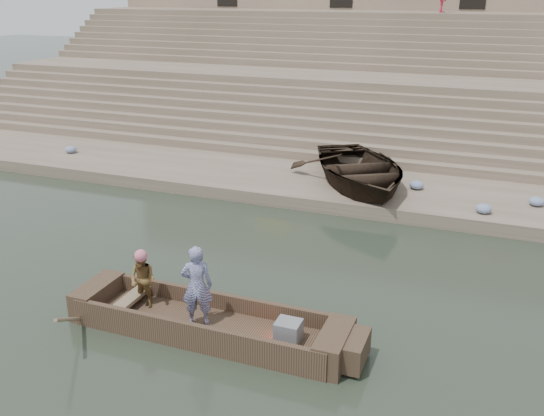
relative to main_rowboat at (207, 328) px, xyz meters
The scene contains 13 objects.
ground 2.47m from the main_rowboat, 153.43° to the left, with size 120.00×120.00×0.00m, color #253024.
lower_landing 9.37m from the main_rowboat, 103.64° to the left, with size 32.00×4.00×0.40m, color gray.
mid_landing 16.80m from the main_rowboat, 97.58° to the left, with size 32.00×3.00×2.80m, color gray.
upper_landing 23.84m from the main_rowboat, 95.35° to the left, with size 32.00×3.00×5.20m, color gray.
ghat_steps 18.51m from the main_rowboat, 96.88° to the left, with size 32.00×11.00×5.20m.
building_wall 28.23m from the main_rowboat, 94.57° to the left, with size 32.00×5.07×11.20m.
main_rowboat is the anchor object (origin of this frame).
rowboat_trim 0.29m from the main_rowboat, ahead, with size 6.04×2.63×1.86m.
standing_man 0.94m from the main_rowboat, 158.77° to the right, with size 0.60×0.39×1.64m, color navy.
rowing_man 1.67m from the main_rowboat, behind, with size 0.58×0.45×1.19m, color #277527.
television 1.69m from the main_rowboat, ahead, with size 0.46×0.42×0.40m.
beached_rowboat 9.05m from the main_rowboat, 84.56° to the left, with size 3.76×5.27×1.09m, color #2D2116.
cloth_bundles 8.77m from the main_rowboat, 84.87° to the left, with size 16.94×1.93×0.26m.
Camera 1 is at (7.00, -10.01, 6.34)m, focal length 39.20 mm.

